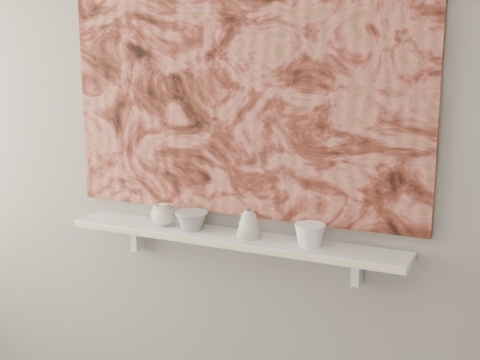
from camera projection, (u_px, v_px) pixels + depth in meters
The scene contains 11 objects.
wall_back at pixel (242, 126), 2.62m from camera, with size 3.60×3.60×0.00m, color gray.
shelf at pixel (232, 238), 2.63m from camera, with size 1.40×0.18×0.03m, color silver.
shelf_stripe at pixel (221, 245), 2.55m from camera, with size 1.40×0.01×0.02m, color beige.
bracket_left at pixel (137, 237), 2.91m from camera, with size 0.03×0.06×0.12m, color silver.
bracket_right at pixel (357, 269), 2.50m from camera, with size 0.03×0.06×0.12m, color silver.
painting at pixel (241, 77), 2.57m from camera, with size 1.50×0.03×1.10m, color maroon.
house_motif at pixel (351, 166), 2.44m from camera, with size 0.09×0.00×0.08m, color black.
bowl_grey at pixel (191, 220), 2.69m from camera, with size 0.13×0.13×0.08m, color #959592, non-canonical shape.
cup_cream at pixel (163, 215), 2.75m from camera, with size 0.10×0.10×0.09m, color silver, non-canonical shape.
bell_vessel at pixel (249, 223), 2.58m from camera, with size 0.10×0.10×0.11m, color beige, non-canonical shape.
bowl_white at pixel (310, 235), 2.48m from camera, with size 0.12×0.12×0.09m, color silver, non-canonical shape.
Camera 1 is at (1.10, -0.76, 1.70)m, focal length 50.00 mm.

